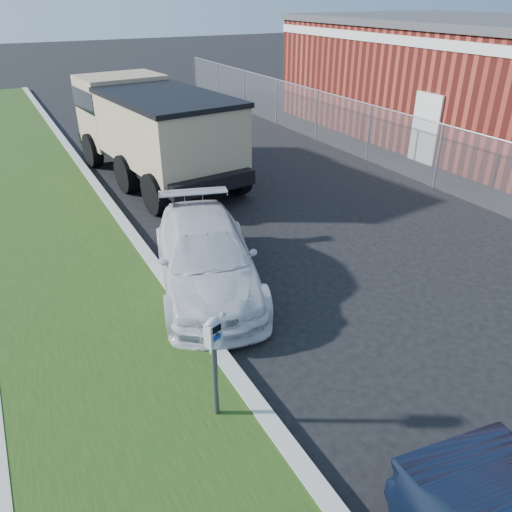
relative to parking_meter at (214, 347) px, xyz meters
name	(u,v)px	position (x,y,z in m)	size (l,w,h in m)	color
ground	(353,312)	(3.13, 1.16, -1.21)	(120.00, 120.00, 0.00)	black
chainlink_fence	(370,122)	(9.13, 8.16, 0.06)	(0.06, 30.06, 30.00)	slate
brick_building	(479,77)	(15.13, 9.16, 0.92)	(9.20, 14.20, 4.17)	maroon
parking_meter	(214,347)	(0.00, 0.00, 0.00)	(0.24, 0.19, 1.48)	#3F4247
white_wagon	(205,256)	(1.23, 3.25, -0.58)	(1.75, 4.31, 1.25)	silver
dump_truck	(151,126)	(2.40, 9.95, 0.31)	(3.41, 7.12, 2.69)	black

